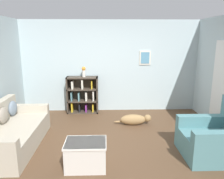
% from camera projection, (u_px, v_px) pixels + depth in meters
% --- Properties ---
extents(ground_plane, '(14.00, 14.00, 0.00)m').
position_uv_depth(ground_plane, '(113.00, 145.00, 4.40)').
color(ground_plane, brown).
extents(wall_back, '(5.60, 0.13, 2.60)m').
position_uv_depth(wall_back, '(110.00, 66.00, 6.29)').
color(wall_back, silver).
rests_on(wall_back, ground_plane).
extents(couch, '(0.92, 1.99, 0.82)m').
position_uv_depth(couch, '(10.00, 133.00, 4.24)').
color(couch, '#B7AD99').
rests_on(couch, ground_plane).
extents(bookshelf, '(0.87, 0.33, 1.04)m').
position_uv_depth(bookshelf, '(83.00, 95.00, 6.24)').
color(bookshelf, '#42382D').
rests_on(bookshelf, ground_plane).
extents(recliner_chair, '(1.06, 0.94, 1.03)m').
position_uv_depth(recliner_chair, '(217.00, 138.00, 3.92)').
color(recliner_chair, slate).
rests_on(recliner_chair, ground_plane).
extents(coffee_table, '(0.68, 0.50, 0.45)m').
position_uv_depth(coffee_table, '(86.00, 154.00, 3.58)').
color(coffee_table, silver).
rests_on(coffee_table, ground_plane).
extents(dog, '(0.91, 0.24, 0.27)m').
position_uv_depth(dog, '(135.00, 119.00, 5.39)').
color(dog, '#9E7A4C').
rests_on(dog, ground_plane).
extents(vase, '(0.11, 0.11, 0.29)m').
position_uv_depth(vase, '(84.00, 71.00, 6.07)').
color(vase, silver).
rests_on(vase, bookshelf).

